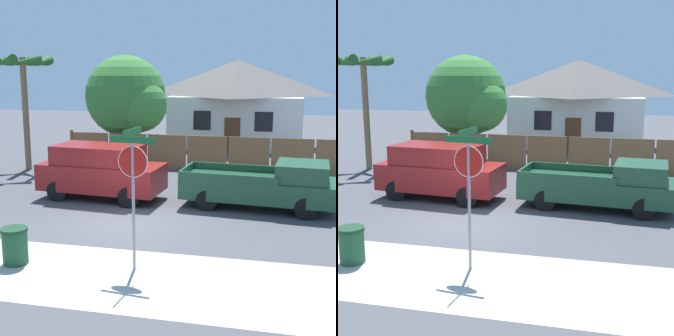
% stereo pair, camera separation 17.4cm
% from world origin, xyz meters
% --- Properties ---
extents(ground_plane, '(80.00, 80.00, 0.00)m').
position_xyz_m(ground_plane, '(0.00, 0.00, 0.00)').
color(ground_plane, '#47474C').
extents(sidewalk_strip, '(36.00, 3.20, 0.01)m').
position_xyz_m(sidewalk_strip, '(0.00, -3.60, 0.00)').
color(sidewalk_strip, beige).
rests_on(sidewalk_strip, ground).
extents(wooden_fence, '(13.57, 0.12, 1.73)m').
position_xyz_m(wooden_fence, '(1.35, 8.41, 0.82)').
color(wooden_fence, brown).
rests_on(wooden_fence, ground).
extents(house, '(8.36, 6.90, 5.29)m').
position_xyz_m(house, '(2.04, 17.00, 2.74)').
color(house, white).
rests_on(house, ground).
extents(oak_tree, '(4.28, 4.08, 5.38)m').
position_xyz_m(oak_tree, '(-2.87, 9.87, 3.24)').
color(oak_tree, brown).
rests_on(oak_tree, ground).
extents(palm_tree, '(2.61, 2.82, 5.29)m').
position_xyz_m(palm_tree, '(-6.94, 6.87, 4.53)').
color(palm_tree, brown).
rests_on(palm_tree, ground).
extents(red_suv, '(4.56, 2.25, 1.96)m').
position_xyz_m(red_suv, '(-1.70, 2.67, 1.05)').
color(red_suv, maroon).
rests_on(red_suv, ground).
extents(orange_pickup, '(5.24, 2.36, 1.64)m').
position_xyz_m(orange_pickup, '(4.13, 2.65, 0.80)').
color(orange_pickup, '#1E472D').
rests_on(orange_pickup, ground).
extents(stop_sign, '(1.09, 0.98, 3.29)m').
position_xyz_m(stop_sign, '(1.27, -3.10, 2.27)').
color(stop_sign, gray).
rests_on(stop_sign, ground).
extents(trash_bin, '(0.64, 0.64, 0.89)m').
position_xyz_m(trash_bin, '(-1.60, -3.40, 0.45)').
color(trash_bin, '#1E4C2D').
rests_on(trash_bin, ground).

